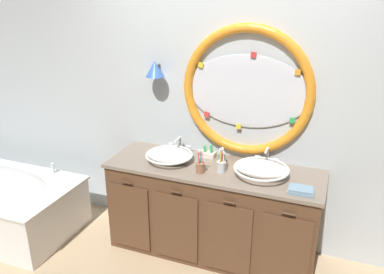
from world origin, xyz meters
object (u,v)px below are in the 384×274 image
(soap_dispenser, at_px, (222,158))
(folded_hand_towel, at_px, (301,190))
(toothbrush_holder_left, at_px, (200,166))
(toiletry_basket, at_px, (208,154))
(toothbrush_holder_right, at_px, (221,165))
(sink_basin_left, at_px, (169,155))
(sink_basin_right, at_px, (261,169))

(soap_dispenser, distance_m, folded_hand_towel, 0.75)
(toothbrush_holder_left, height_order, toiletry_basket, toothbrush_holder_left)
(toothbrush_holder_left, bearing_deg, folded_hand_towel, -3.08)
(toothbrush_holder_right, relative_size, toiletry_basket, 1.61)
(toothbrush_holder_right, bearing_deg, sink_basin_left, 175.77)
(toothbrush_holder_left, bearing_deg, sink_basin_left, 161.68)
(toothbrush_holder_left, distance_m, toiletry_basket, 0.33)
(sink_basin_left, relative_size, soap_dispenser, 2.92)
(sink_basin_left, distance_m, sink_basin_right, 0.81)
(sink_basin_left, distance_m, toothbrush_holder_right, 0.49)
(sink_basin_left, bearing_deg, toothbrush_holder_right, -4.23)
(sink_basin_left, relative_size, toothbrush_holder_left, 2.01)
(sink_basin_right, distance_m, toothbrush_holder_left, 0.50)
(sink_basin_left, distance_m, toiletry_basket, 0.36)
(sink_basin_left, height_order, folded_hand_towel, sink_basin_left)
(sink_basin_right, height_order, folded_hand_towel, sink_basin_right)
(sink_basin_left, bearing_deg, folded_hand_towel, -7.60)
(toothbrush_holder_left, bearing_deg, soap_dispenser, 60.87)
(sink_basin_right, bearing_deg, folded_hand_towel, -24.57)
(toothbrush_holder_left, relative_size, toothbrush_holder_right, 0.96)
(toothbrush_holder_left, distance_m, toothbrush_holder_right, 0.17)
(sink_basin_left, height_order, toothbrush_holder_left, toothbrush_holder_left)
(toothbrush_holder_right, xyz_separation_m, toiletry_basket, (-0.20, 0.25, -0.03))
(toiletry_basket, bearing_deg, toothbrush_holder_left, -82.23)
(toothbrush_holder_left, relative_size, soap_dispenser, 1.45)
(sink_basin_left, relative_size, folded_hand_towel, 2.21)
(sink_basin_right, xyz_separation_m, folded_hand_towel, (0.33, -0.15, -0.05))
(soap_dispenser, xyz_separation_m, folded_hand_towel, (0.70, -0.26, -0.04))
(toothbrush_holder_left, xyz_separation_m, toothbrush_holder_right, (0.16, 0.07, 0.01))
(soap_dispenser, height_order, folded_hand_towel, soap_dispenser)
(toiletry_basket, bearing_deg, toothbrush_holder_right, -51.37)
(sink_basin_left, bearing_deg, toiletry_basket, 37.33)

